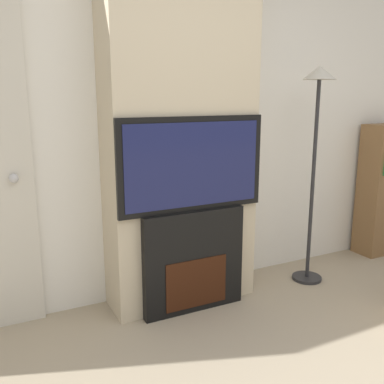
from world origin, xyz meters
name	(u,v)px	position (x,y,z in m)	size (l,w,h in m)	color
wall_back	(168,117)	(0.00, 2.03, 1.35)	(6.00, 0.06, 2.70)	silver
chimney_breast	(180,118)	(0.00, 1.81, 1.35)	(1.06, 0.37, 2.70)	beige
fireplace	(192,260)	(0.00, 1.63, 0.36)	(0.75, 0.15, 0.73)	black
television	(192,164)	(0.00, 1.62, 1.05)	(1.06, 0.07, 0.64)	black
floor_lamp	(316,126)	(1.08, 1.64, 1.28)	(0.25, 0.25, 1.72)	#262628
bookshelf	(381,190)	(2.13, 1.83, 0.62)	(0.40, 0.28, 1.24)	brown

